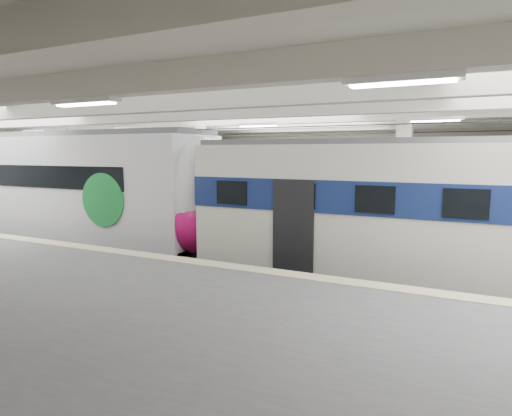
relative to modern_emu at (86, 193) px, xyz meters
The scene contains 4 objects.
station_hall 6.95m from the modern_emu, 14.61° to the right, with size 36.00×24.00×5.75m.
modern_emu is the anchor object (origin of this frame).
older_rer 12.56m from the modern_emu, ahead, with size 13.02×2.87×4.31m.
far_train 5.56m from the modern_emu, 98.40° to the left, with size 13.64×3.23×4.34m.
Camera 1 is at (6.82, -12.35, 3.95)m, focal length 30.00 mm.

